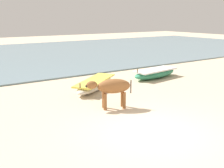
# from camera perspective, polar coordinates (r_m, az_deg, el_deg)

# --- Properties ---
(ground) EXTENTS (80.00, 80.00, 0.00)m
(ground) POSITION_cam_1_polar(r_m,az_deg,el_deg) (8.29, 8.15, -9.66)
(ground) COLOR beige
(sea_water) EXTENTS (60.00, 20.00, 0.08)m
(sea_water) POSITION_cam_1_polar(r_m,az_deg,el_deg) (24.39, -21.50, 5.13)
(sea_water) COLOR slate
(sea_water) RESTS_ON ground
(fishing_boat_1) EXTENTS (3.30, 2.81, 0.63)m
(fishing_boat_1) POSITION_cam_1_polar(r_m,az_deg,el_deg) (12.85, -3.45, 0.03)
(fishing_boat_1) COLOR beige
(fishing_boat_1) RESTS_ON ground
(fishing_boat_4) EXTENTS (3.13, 1.37, 0.68)m
(fishing_boat_4) POSITION_cam_1_polar(r_m,az_deg,el_deg) (15.29, 8.74, 2.19)
(fishing_boat_4) COLOR #338C66
(fishing_boat_4) RESTS_ON ground
(cow_adult_brown) EXTENTS (1.63, 0.91, 1.09)m
(cow_adult_brown) POSITION_cam_1_polar(r_m,az_deg,el_deg) (10.00, 0.05, -0.69)
(cow_adult_brown) COLOR brown
(cow_adult_brown) RESTS_ON ground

